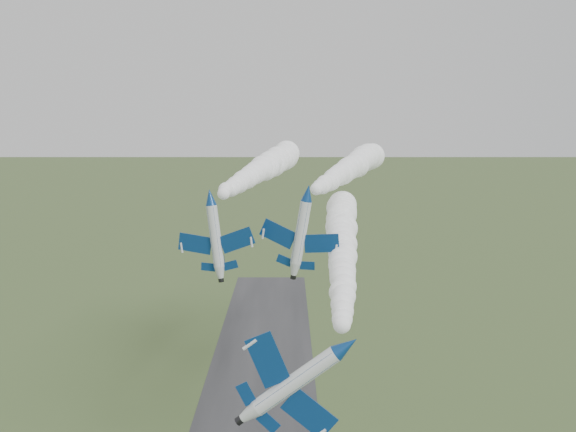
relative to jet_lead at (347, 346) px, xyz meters
name	(u,v)px	position (x,y,z in m)	size (l,w,h in m)	color
jet_lead	(347,346)	(0.00, 0.00, 0.00)	(6.93, 13.67, 9.14)	silver
smoke_trail_jet_lead	(342,247)	(2.70, 37.77, 1.67)	(5.68, 69.21, 5.68)	white
jet_pair_left	(210,197)	(-15.88, 30.65, 9.95)	(10.89, 12.88, 3.26)	silver
smoke_trail_jet_pair_left	(261,170)	(-10.23, 59.90, 11.41)	(5.63, 53.72, 5.63)	white
jet_pair_right	(308,193)	(-2.63, 31.85, 10.38)	(11.35, 13.44, 3.68)	silver
smoke_trail_jet_pair_right	(350,168)	(6.41, 66.02, 11.23)	(5.91, 64.54, 5.91)	white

